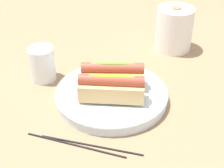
{
  "coord_description": "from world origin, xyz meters",
  "views": [
    {
      "loc": [
        0.26,
        -0.62,
        0.5
      ],
      "look_at": [
        0.0,
        -0.0,
        0.05
      ],
      "focal_mm": 54.44,
      "sensor_mm": 36.0,
      "label": 1
    }
  ],
  "objects_px": {
    "serving_bowl": "(112,95)",
    "hotdog_back": "(113,75)",
    "water_glass": "(42,66)",
    "chopstick_far": "(75,145)",
    "hotdog_front": "(111,88)",
    "chopstick_near": "(91,145)",
    "paper_towel_roll": "(174,29)"
  },
  "relations": [
    {
      "from": "hotdog_front",
      "to": "chopstick_far",
      "type": "relative_size",
      "value": 0.72
    },
    {
      "from": "chopstick_far",
      "to": "water_glass",
      "type": "bearing_deg",
      "value": 131.44
    },
    {
      "from": "hotdog_back",
      "to": "chopstick_far",
      "type": "bearing_deg",
      "value": -90.24
    },
    {
      "from": "water_glass",
      "to": "paper_towel_roll",
      "type": "height_order",
      "value": "paper_towel_roll"
    },
    {
      "from": "paper_towel_roll",
      "to": "chopstick_near",
      "type": "bearing_deg",
      "value": -95.64
    },
    {
      "from": "water_glass",
      "to": "chopstick_far",
      "type": "height_order",
      "value": "water_glass"
    },
    {
      "from": "water_glass",
      "to": "chopstick_far",
      "type": "distance_m",
      "value": 0.28
    },
    {
      "from": "chopstick_near",
      "to": "chopstick_far",
      "type": "xyz_separation_m",
      "value": [
        -0.03,
        -0.01,
        0.0
      ]
    },
    {
      "from": "serving_bowl",
      "to": "paper_towel_roll",
      "type": "relative_size",
      "value": 2.04
    },
    {
      "from": "hotdog_front",
      "to": "paper_towel_roll",
      "type": "height_order",
      "value": "paper_towel_roll"
    },
    {
      "from": "chopstick_near",
      "to": "chopstick_far",
      "type": "relative_size",
      "value": 1.0
    },
    {
      "from": "water_glass",
      "to": "paper_towel_roll",
      "type": "distance_m",
      "value": 0.41
    },
    {
      "from": "serving_bowl",
      "to": "chopstick_far",
      "type": "bearing_deg",
      "value": -93.32
    },
    {
      "from": "chopstick_near",
      "to": "chopstick_far",
      "type": "distance_m",
      "value": 0.03
    },
    {
      "from": "chopstick_near",
      "to": "water_glass",
      "type": "bearing_deg",
      "value": 133.59
    },
    {
      "from": "chopstick_far",
      "to": "serving_bowl",
      "type": "bearing_deg",
      "value": 82.7
    },
    {
      "from": "serving_bowl",
      "to": "chopstick_far",
      "type": "relative_size",
      "value": 1.25
    },
    {
      "from": "hotdog_back",
      "to": "chopstick_far",
      "type": "relative_size",
      "value": 0.72
    },
    {
      "from": "serving_bowl",
      "to": "chopstick_far",
      "type": "distance_m",
      "value": 0.17
    },
    {
      "from": "paper_towel_roll",
      "to": "hotdog_back",
      "type": "bearing_deg",
      "value": -104.5
    },
    {
      "from": "serving_bowl",
      "to": "hotdog_back",
      "type": "xyz_separation_m",
      "value": [
        -0.01,
        0.03,
        0.04
      ]
    },
    {
      "from": "hotdog_back",
      "to": "chopstick_near",
      "type": "relative_size",
      "value": 0.72
    },
    {
      "from": "serving_bowl",
      "to": "hotdog_back",
      "type": "distance_m",
      "value": 0.05
    },
    {
      "from": "hotdog_front",
      "to": "chopstick_near",
      "type": "height_order",
      "value": "hotdog_front"
    },
    {
      "from": "hotdog_front",
      "to": "chopstick_near",
      "type": "relative_size",
      "value": 0.72
    },
    {
      "from": "paper_towel_roll",
      "to": "hotdog_front",
      "type": "bearing_deg",
      "value": -99.52
    },
    {
      "from": "hotdog_back",
      "to": "water_glass",
      "type": "bearing_deg",
      "value": -178.76
    },
    {
      "from": "serving_bowl",
      "to": "chopstick_far",
      "type": "height_order",
      "value": "serving_bowl"
    },
    {
      "from": "paper_towel_roll",
      "to": "chopstick_near",
      "type": "xyz_separation_m",
      "value": [
        -0.05,
        -0.48,
        -0.06
      ]
    },
    {
      "from": "chopstick_near",
      "to": "hotdog_back",
      "type": "bearing_deg",
      "value": 91.23
    },
    {
      "from": "serving_bowl",
      "to": "hotdog_front",
      "type": "distance_m",
      "value": 0.05
    },
    {
      "from": "chopstick_near",
      "to": "paper_towel_roll",
      "type": "bearing_deg",
      "value": 76.69
    }
  ]
}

